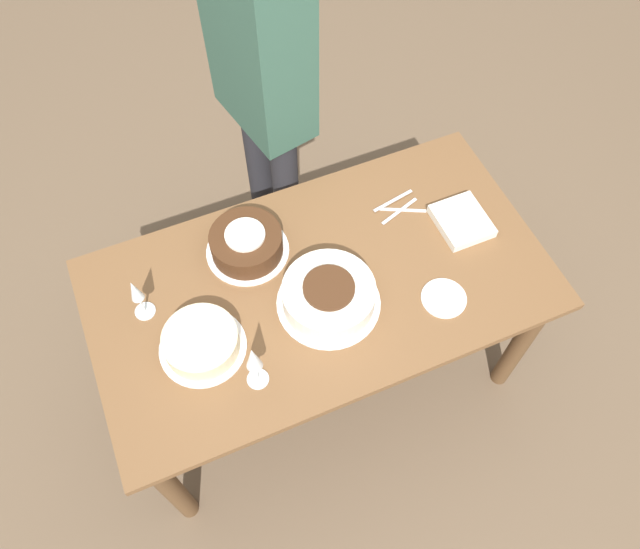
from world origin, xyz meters
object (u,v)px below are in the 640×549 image
(cake_front_chocolate, at_px, (246,243))
(cake_back_decorated, at_px, (201,342))
(person_cutting, at_px, (262,75))
(wine_glass_far, at_px, (254,360))
(wine_glass_near, at_px, (136,293))
(cake_center_white, at_px, (329,296))

(cake_front_chocolate, distance_m, cake_back_decorated, 0.38)
(cake_back_decorated, xyz_separation_m, person_cutting, (-0.52, -0.80, 0.23))
(wine_glass_far, bearing_deg, wine_glass_near, -54.70)
(cake_center_white, height_order, person_cutting, person_cutting)
(wine_glass_near, bearing_deg, cake_front_chocolate, -166.56)
(cake_front_chocolate, distance_m, wine_glass_far, 0.49)
(cake_back_decorated, bearing_deg, person_cutting, -122.80)
(cake_front_chocolate, height_order, cake_back_decorated, cake_front_chocolate)
(cake_center_white, distance_m, wine_glass_near, 0.60)
(cake_center_white, distance_m, wine_glass_far, 0.36)
(cake_back_decorated, bearing_deg, cake_center_white, 178.91)
(wine_glass_near, bearing_deg, person_cutting, -137.16)
(cake_front_chocolate, relative_size, wine_glass_far, 1.30)
(cake_front_chocolate, distance_m, wine_glass_near, 0.41)
(cake_back_decorated, relative_size, wine_glass_far, 1.26)
(cake_center_white, relative_size, cake_front_chocolate, 1.20)
(cake_back_decorated, height_order, wine_glass_far, wine_glass_far)
(wine_glass_near, bearing_deg, cake_back_decorated, 124.59)
(wine_glass_near, xyz_separation_m, person_cutting, (-0.65, -0.60, 0.15))
(wine_glass_far, bearing_deg, cake_center_white, -152.31)
(cake_center_white, xyz_separation_m, person_cutting, (-0.09, -0.81, 0.22))
(wine_glass_far, bearing_deg, cake_front_chocolate, -105.79)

